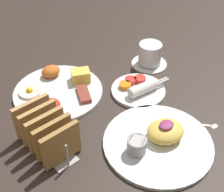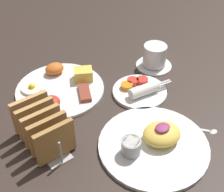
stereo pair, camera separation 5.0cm
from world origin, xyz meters
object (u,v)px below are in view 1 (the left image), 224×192
Objects in this scene: plate_foreground at (158,140)px; toast_rack at (47,132)px; plate_breakfast at (59,89)px; plate_condiments at (138,89)px; coffee_cup at (150,55)px.

toast_rack is (-0.21, 0.18, 0.03)m from plate_foreground.
plate_breakfast reaches higher than plate_condiments.
plate_condiments is 1.45× the size of coffee_cup.
plate_breakfast is 0.33m from coffee_cup.
plate_breakfast is at bearing 49.78° from toast_rack.
toast_rack reaches higher than coffee_cup.
toast_rack reaches higher than plate_condiments.
toast_rack is at bearing -179.31° from plate_condiments.
plate_condiments is at bearing 58.68° from plate_foreground.
coffee_cup is at bearing -13.41° from plate_breakfast.
plate_breakfast is at bearing 139.37° from plate_condiments.
plate_foreground is (0.07, -0.34, 0.00)m from plate_breakfast.
plate_breakfast is 1.48× the size of toast_rack.
plate_condiments is 0.63× the size of plate_foreground.
toast_rack is at bearing -130.22° from plate_breakfast.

